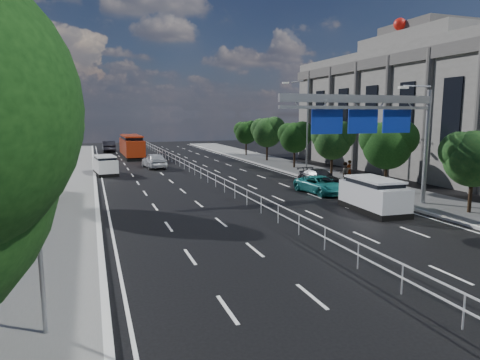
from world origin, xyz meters
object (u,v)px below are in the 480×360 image
parked_car_teal (321,185)px  overhead_gantry (375,116)px  white_minivan (105,165)px  pedestrian_b (344,173)px  silver_minivan (374,195)px  pedestrian_a (349,170)px  parked_car_dark (320,177)px  red_bus (132,146)px  toilet_sign (18,228)px  near_car_silver (154,160)px  near_car_dark (109,146)px

parked_car_teal → overhead_gantry: bearing=-94.8°
white_minivan → pedestrian_b: size_ratio=2.40×
white_minivan → parked_car_teal: (14.47, -15.55, -0.27)m
white_minivan → silver_minivan: silver_minivan is taller
pedestrian_a → parked_car_dark: bearing=-6.5°
red_bus → toilet_sign: bearing=-99.4°
overhead_gantry → near_car_silver: overhead_gantry is taller
overhead_gantry → parked_car_teal: (-0.24, 5.67, -4.98)m
near_car_silver → pedestrian_a: pedestrian_a is taller
parked_car_dark → pedestrian_a: size_ratio=2.56×
toilet_sign → silver_minivan: bearing=28.6°
overhead_gantry → white_minivan: overhead_gantry is taller
near_car_dark → pedestrian_b: pedestrian_b is taller
red_bus → silver_minivan: size_ratio=2.06×
pedestrian_b → toilet_sign: bearing=53.7°
near_car_dark → pedestrian_b: 43.29m
near_car_silver → silver_minivan: 27.15m
toilet_sign → overhead_gantry: (17.69, 10.05, 2.66)m
near_car_dark → parked_car_dark: (14.90, -38.85, -0.20)m
toilet_sign → parked_car_teal: bearing=42.0°
near_car_silver → pedestrian_b: bearing=119.9°
near_car_silver → parked_car_teal: size_ratio=1.07×
toilet_sign → near_car_dark: bearing=85.7°
parked_car_teal → pedestrian_b: pedestrian_b is taller
red_bus → near_car_silver: size_ratio=2.10×
parked_car_dark → red_bus: bearing=106.3°
near_car_dark → parked_car_teal: bearing=106.5°
toilet_sign → near_car_silver: size_ratio=0.90×
parked_car_teal → parked_car_dark: (1.80, 3.28, 0.02)m
red_bus → pedestrian_b: red_bus is taller
toilet_sign → red_bus: bearing=81.7°
toilet_sign → pedestrian_a: size_ratio=2.50×
parked_car_teal → parked_car_dark: bearing=54.0°
silver_minivan → white_minivan: bearing=126.7°
pedestrian_a → pedestrian_b: 2.46m
pedestrian_b → parked_car_dark: bearing=-25.0°
silver_minivan → pedestrian_b: silver_minivan is taller
pedestrian_b → near_car_dark: bearing=-54.6°
white_minivan → near_car_silver: bearing=29.4°
near_car_dark → pedestrian_a: (18.06, -38.20, 0.16)m
white_minivan → parked_car_teal: size_ratio=0.97×
parked_car_teal → pedestrian_a: size_ratio=2.59×
toilet_sign → white_minivan: 31.48m
silver_minivan → parked_car_teal: size_ratio=1.09×
white_minivan → parked_car_dark: (16.27, -12.28, -0.25)m
parked_car_dark → toilet_sign: bearing=-142.7°
white_minivan → red_bus: bearing=69.7°
overhead_gantry → near_car_silver: 27.17m
toilet_sign → near_car_dark: size_ratio=0.84×
near_car_silver → parked_car_teal: near_car_silver is taller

